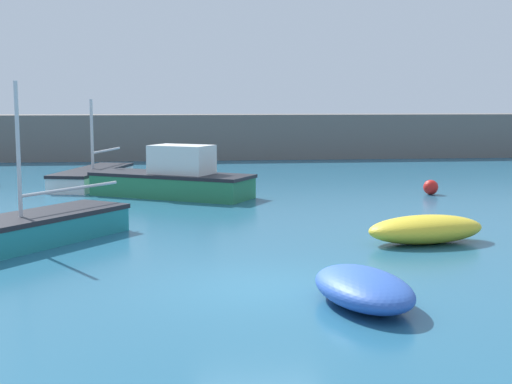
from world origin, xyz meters
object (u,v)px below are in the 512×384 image
rowboat_blue_near (363,288)px  mooring_buoy_red (431,187)px  sailboat_twin_hulled (22,231)px  motorboat_grey_hull (174,179)px  open_tender_yellow (426,229)px  sailboat_short_mast (93,177)px

rowboat_blue_near → mooring_buoy_red: (6.43, 14.01, -0.03)m
sailboat_twin_hulled → motorboat_grey_hull: bearing=-166.5°
rowboat_blue_near → mooring_buoy_red: bearing=-34.0°
open_tender_yellow → sailboat_short_mast: bearing=-64.8°
open_tender_yellow → mooring_buoy_red: open_tender_yellow is taller
mooring_buoy_red → open_tender_yellow: bearing=-111.2°
rowboat_blue_near → motorboat_grey_hull: size_ratio=0.45×
sailboat_twin_hulled → mooring_buoy_red: 15.62m
sailboat_short_mast → motorboat_grey_hull: sailboat_short_mast is taller
open_tender_yellow → motorboat_grey_hull: bearing=-67.0°
sailboat_twin_hulled → rowboat_blue_near: bearing=86.4°
sailboat_twin_hulled → open_tender_yellow: bearing=122.4°
rowboat_blue_near → sailboat_short_mast: sailboat_short_mast is taller
sailboat_short_mast → open_tender_yellow: bearing=50.6°
sailboat_twin_hulled → motorboat_grey_hull: (3.72, 8.62, 0.29)m
sailboat_twin_hulled → motorboat_grey_hull: size_ratio=0.95×
rowboat_blue_near → open_tender_yellow: open_tender_yellow is taller
open_tender_yellow → motorboat_grey_hull: (-6.18, 9.38, 0.32)m
sailboat_short_mast → motorboat_grey_hull: (3.35, -3.94, 0.30)m
open_tender_yellow → motorboat_grey_hull: size_ratio=0.53×
rowboat_blue_near → sailboat_twin_hulled: bearing=40.2°
sailboat_short_mast → motorboat_grey_hull: bearing=55.4°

